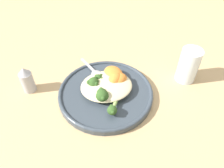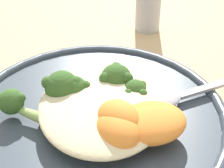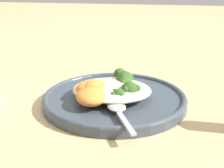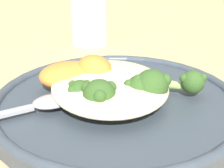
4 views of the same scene
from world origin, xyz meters
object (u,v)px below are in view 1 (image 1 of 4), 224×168
object	(u,v)px
sweet_potato_chunk_0	(120,79)
spoon	(96,73)
sweet_potato_chunk_2	(113,73)
broccoli_stalk_0	(103,81)
broccoli_stalk_1	(101,85)
water_glass	(189,65)
plate	(106,93)
broccoli_stalk_2	(107,93)
broccoli_stalk_4	(114,105)
quinoa_mound	(107,86)
broccoli_stalk_3	(106,95)
sweet_potato_chunk_1	(115,79)
salt_shaker	(27,80)

from	to	relation	value
sweet_potato_chunk_0	spoon	distance (m)	0.09
sweet_potato_chunk_2	broccoli_stalk_0	bearing A→B (deg)	-147.44
broccoli_stalk_0	broccoli_stalk_1	xyz separation A→B (m)	(-0.01, -0.02, 0.00)
water_glass	sweet_potato_chunk_2	bearing A→B (deg)	172.69
plate	sweet_potato_chunk_2	xyz separation A→B (m)	(0.03, 0.05, 0.02)
broccoli_stalk_2	broccoli_stalk_4	xyz separation A→B (m)	(0.01, -0.05, -0.00)
broccoli_stalk_1	broccoli_stalk_2	size ratio (longest dim) A/B	1.26
quinoa_mound	broccoli_stalk_3	bearing A→B (deg)	-103.00
sweet_potato_chunk_0	sweet_potato_chunk_1	distance (m)	0.01
spoon	broccoli_stalk_2	bearing A→B (deg)	165.79
broccoli_stalk_3	sweet_potato_chunk_0	world-z (taller)	broccoli_stalk_3
water_glass	sweet_potato_chunk_0	bearing A→B (deg)	-179.59
plate	broccoli_stalk_2	xyz separation A→B (m)	(0.00, -0.02, 0.02)
broccoli_stalk_1	sweet_potato_chunk_2	distance (m)	0.06
broccoli_stalk_1	broccoli_stalk_3	world-z (taller)	broccoli_stalk_3
salt_shaker	broccoli_stalk_0	bearing A→B (deg)	-9.92
broccoli_stalk_2	plate	bearing A→B (deg)	-96.85
broccoli_stalk_3	spoon	world-z (taller)	broccoli_stalk_3
broccoli_stalk_4	sweet_potato_chunk_1	distance (m)	0.09
broccoli_stalk_4	water_glass	bearing A→B (deg)	136.63
broccoli_stalk_0	broccoli_stalk_2	distance (m)	0.05
sweet_potato_chunk_0	spoon	size ratio (longest dim) A/B	0.41
salt_shaker	water_glass	bearing A→B (deg)	-5.21
sweet_potato_chunk_0	sweet_potato_chunk_1	size ratio (longest dim) A/B	1.03
broccoli_stalk_1	salt_shaker	distance (m)	0.22
spoon	salt_shaker	distance (m)	0.21
broccoli_stalk_4	plate	bearing A→B (deg)	-142.54
broccoli_stalk_2	sweet_potato_chunk_2	bearing A→B (deg)	-123.72
broccoli_stalk_4	salt_shaker	world-z (taller)	salt_shaker
plate	broccoli_stalk_2	world-z (taller)	broccoli_stalk_2
broccoli_stalk_3	sweet_potato_chunk_0	size ratio (longest dim) A/B	1.72
sweet_potato_chunk_0	salt_shaker	size ratio (longest dim) A/B	0.56
water_glass	broccoli_stalk_3	bearing A→B (deg)	-168.04
plate	quinoa_mound	world-z (taller)	quinoa_mound
broccoli_stalk_0	broccoli_stalk_4	bearing A→B (deg)	145.77
sweet_potato_chunk_1	water_glass	xyz separation A→B (m)	(0.23, 0.00, 0.02)
sweet_potato_chunk_2	quinoa_mound	bearing A→B (deg)	-122.56
water_glass	salt_shaker	distance (m)	0.50
quinoa_mound	spoon	bearing A→B (deg)	107.10
plate	broccoli_stalk_3	size ratio (longest dim) A/B	3.35
quinoa_mound	broccoli_stalk_1	world-z (taller)	broccoli_stalk_1
quinoa_mound	broccoli_stalk_3	distance (m)	0.04
broccoli_stalk_1	water_glass	distance (m)	0.28
quinoa_mound	broccoli_stalk_2	distance (m)	0.03
sweet_potato_chunk_1	salt_shaker	xyz separation A→B (m)	(-0.26, 0.05, 0.00)
spoon	sweet_potato_chunk_2	bearing A→B (deg)	-140.87
quinoa_mound	broccoli_stalk_0	distance (m)	0.02
sweet_potato_chunk_1	spoon	size ratio (longest dim) A/B	0.40
broccoli_stalk_3	salt_shaker	world-z (taller)	salt_shaker
broccoli_stalk_0	spoon	distance (m)	0.05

